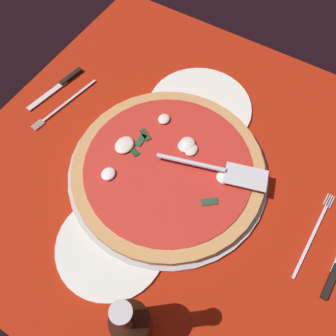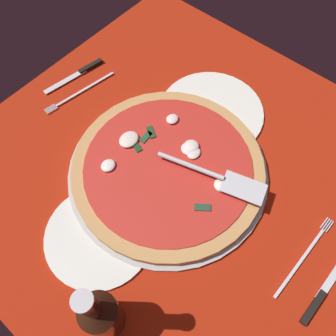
# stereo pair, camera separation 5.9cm
# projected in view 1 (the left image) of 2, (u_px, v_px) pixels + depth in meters

# --- Properties ---
(ground_plane) EXTENTS (0.90, 0.90, 0.01)m
(ground_plane) POSITION_uv_depth(u_px,v_px,m) (177.00, 168.00, 0.80)
(ground_plane) COLOR #A8210C
(checker_pattern) EXTENTS (0.90, 0.90, 0.00)m
(checker_pattern) POSITION_uv_depth(u_px,v_px,m) (177.00, 167.00, 0.80)
(checker_pattern) COLOR silver
(checker_pattern) RESTS_ON ground_plane
(pizza_pan) EXTENTS (0.44, 0.44, 0.01)m
(pizza_pan) POSITION_uv_depth(u_px,v_px,m) (168.00, 171.00, 0.78)
(pizza_pan) COLOR #B1B4B8
(pizza_pan) RESTS_ON ground_plane
(dinner_plate_left) EXTENTS (0.25, 0.25, 0.01)m
(dinner_plate_left) POSITION_uv_depth(u_px,v_px,m) (200.00, 107.00, 0.87)
(dinner_plate_left) COLOR white
(dinner_plate_left) RESTS_ON ground_plane
(dinner_plate_right) EXTENTS (0.22, 0.22, 0.01)m
(dinner_plate_right) POSITION_uv_depth(u_px,v_px,m) (111.00, 246.00, 0.70)
(dinner_plate_right) COLOR silver
(dinner_plate_right) RESTS_ON ground_plane
(pizza) EXTENTS (0.42, 0.42, 0.03)m
(pizza) POSITION_uv_depth(u_px,v_px,m) (168.00, 168.00, 0.77)
(pizza) COLOR tan
(pizza) RESTS_ON pizza_pan
(pizza_server) EXTENTS (0.10, 0.24, 0.01)m
(pizza_server) POSITION_uv_depth(u_px,v_px,m) (217.00, 170.00, 0.74)
(pizza_server) COLOR silver
(pizza_server) RESTS_ON pizza
(place_setting_near) EXTENTS (0.22, 0.15, 0.01)m
(place_setting_near) POSITION_uv_depth(u_px,v_px,m) (63.00, 95.00, 0.89)
(place_setting_near) COLOR white
(place_setting_near) RESTS_ON ground_plane
(place_setting_far) EXTENTS (0.21, 0.14, 0.01)m
(place_setting_far) POSITION_uv_depth(u_px,v_px,m) (325.00, 250.00, 0.70)
(place_setting_far) COLOR white
(place_setting_far) RESTS_ON ground_plane
(beer_bottle) EXTENTS (0.06, 0.06, 0.23)m
(beer_bottle) POSITION_uv_depth(u_px,v_px,m) (131.00, 323.00, 0.56)
(beer_bottle) COLOR black
(beer_bottle) RESTS_ON ground_plane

